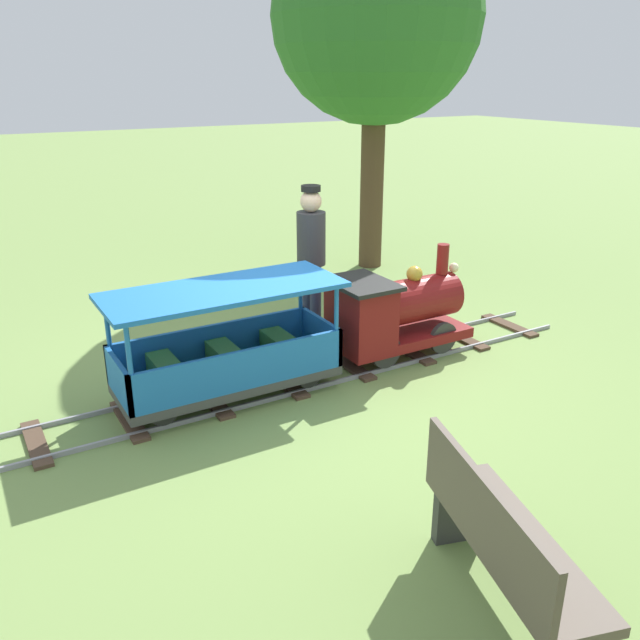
{
  "coord_description": "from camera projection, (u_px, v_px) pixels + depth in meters",
  "views": [
    {
      "loc": [
        4.87,
        -2.69,
        2.67
      ],
      "look_at": [
        0.0,
        0.15,
        0.55
      ],
      "focal_mm": 36.83,
      "sensor_mm": 36.0,
      "label": 1
    }
  ],
  "objects": [
    {
      "name": "ground_plane",
      "position": [
        306.0,
        378.0,
        6.14
      ],
      "size": [
        60.0,
        60.0,
        0.0
      ],
      "primitive_type": "plane",
      "color": "#75934C"
    },
    {
      "name": "track",
      "position": [
        318.0,
        373.0,
        6.2
      ],
      "size": [
        0.75,
        5.7,
        0.04
      ],
      "color": "gray",
      "rests_on": "ground_plane"
    },
    {
      "name": "locomotive",
      "position": [
        393.0,
        311.0,
        6.44
      ],
      "size": [
        0.71,
        1.45,
        1.04
      ],
      "color": "maroon",
      "rests_on": "ground_plane"
    },
    {
      "name": "passenger_car",
      "position": [
        227.0,
        353.0,
        5.63
      ],
      "size": [
        0.81,
        2.0,
        0.97
      ],
      "color": "#3F3F3F",
      "rests_on": "ground_plane"
    },
    {
      "name": "conductor_person",
      "position": [
        311.0,
        250.0,
        6.81
      ],
      "size": [
        0.3,
        0.3,
        1.62
      ],
      "color": "#282D47",
      "rests_on": "ground_plane"
    },
    {
      "name": "park_bench",
      "position": [
        502.0,
        544.0,
        3.35
      ],
      "size": [
        1.36,
        0.75,
        0.82
      ],
      "color": "brown",
      "rests_on": "ground_plane"
    },
    {
      "name": "oak_tree_near",
      "position": [
        377.0,
        17.0,
        8.57
      ],
      "size": [
        2.79,
        2.79,
        4.78
      ],
      "color": "#4C3823",
      "rests_on": "ground_plane"
    }
  ]
}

